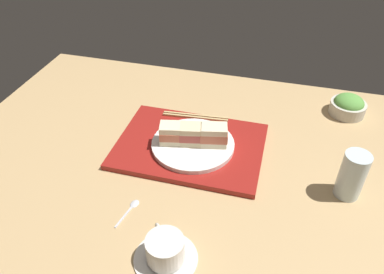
# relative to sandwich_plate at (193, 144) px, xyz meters

# --- Properties ---
(ground_plane) EXTENTS (1.40, 1.00, 0.03)m
(ground_plane) POSITION_rel_sandwich_plate_xyz_m (0.00, 0.04, -0.04)
(ground_plane) COLOR tan
(serving_tray) EXTENTS (0.42, 0.30, 0.02)m
(serving_tray) POSITION_rel_sandwich_plate_xyz_m (0.01, -0.01, -0.02)
(serving_tray) COLOR maroon
(serving_tray) RESTS_ON ground_plane
(sandwich_plate) EXTENTS (0.24, 0.24, 0.01)m
(sandwich_plate) POSITION_rel_sandwich_plate_xyz_m (0.00, 0.00, 0.00)
(sandwich_plate) COLOR white
(sandwich_plate) RESTS_ON serving_tray
(sandwich_near) EXTENTS (0.08, 0.06, 0.06)m
(sandwich_near) POSITION_rel_sandwich_plate_xyz_m (-0.06, -0.01, 0.04)
(sandwich_near) COLOR beige
(sandwich_near) RESTS_ON sandwich_plate
(sandwich_middle) EXTENTS (0.08, 0.06, 0.06)m
(sandwich_middle) POSITION_rel_sandwich_plate_xyz_m (-0.00, 0.00, 0.04)
(sandwich_middle) COLOR beige
(sandwich_middle) RESTS_ON sandwich_plate
(sandwich_far) EXTENTS (0.08, 0.07, 0.06)m
(sandwich_far) POSITION_rel_sandwich_plate_xyz_m (0.06, 0.01, 0.04)
(sandwich_far) COLOR beige
(sandwich_far) RESTS_ON sandwich_plate
(salad_bowl) EXTENTS (0.11, 0.11, 0.07)m
(salad_bowl) POSITION_rel_sandwich_plate_xyz_m (-0.44, -0.31, 0.01)
(salad_bowl) COLOR beige
(salad_bowl) RESTS_ON ground_plane
(chopsticks_pair) EXTENTS (0.21, 0.04, 0.01)m
(chopsticks_pair) POSITION_rel_sandwich_plate_xyz_m (0.03, -0.14, -0.00)
(chopsticks_pair) COLOR tan
(chopsticks_pair) RESTS_ON serving_tray
(coffee_cup) EXTENTS (0.14, 0.14, 0.06)m
(coffee_cup) POSITION_rel_sandwich_plate_xyz_m (-0.03, 0.36, 0.00)
(coffee_cup) COLOR silver
(coffee_cup) RESTS_ON ground_plane
(drinking_glass) EXTENTS (0.06, 0.06, 0.13)m
(drinking_glass) POSITION_rel_sandwich_plate_xyz_m (-0.42, 0.06, 0.04)
(drinking_glass) COLOR silver
(drinking_glass) RESTS_ON ground_plane
(teaspoon) EXTENTS (0.03, 0.10, 0.01)m
(teaspoon) POSITION_rel_sandwich_plate_xyz_m (0.09, 0.25, -0.02)
(teaspoon) COLOR silver
(teaspoon) RESTS_ON ground_plane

